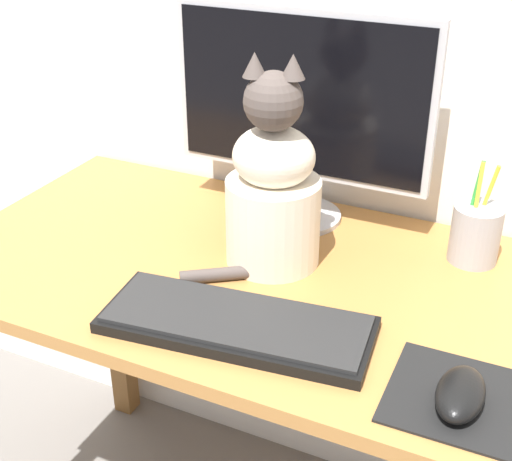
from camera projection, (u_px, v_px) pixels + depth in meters
desk at (274, 328)px, 1.27m from camera, size 1.19×0.61×0.73m
monitor at (301, 109)px, 1.29m from camera, size 0.49×0.17×0.40m
keyboard at (237, 324)px, 1.07m from camera, size 0.42×0.20×0.02m
mousepad_right at (465, 400)px, 0.94m from camera, size 0.20×0.18×0.00m
computer_mouse_right at (460, 394)px, 0.91m from camera, size 0.06×0.11×0.04m
cat at (273, 190)px, 1.19m from camera, size 0.21×0.25×0.37m
pen_cup at (475, 233)px, 1.23m from camera, size 0.09×0.09×0.18m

